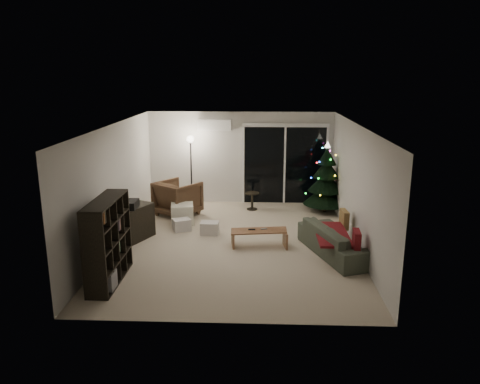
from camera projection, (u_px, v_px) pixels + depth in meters
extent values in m
plane|color=beige|center=(235.00, 243.00, 9.93)|extent=(6.50, 6.50, 0.00)
plane|color=white|center=(234.00, 125.00, 9.31)|extent=(6.50, 6.50, 0.00)
cube|color=silver|center=(241.00, 158.00, 12.76)|extent=(5.00, 0.02, 2.50)
cube|color=silver|center=(222.00, 242.00, 6.48)|extent=(5.00, 0.02, 2.50)
cube|color=silver|center=(115.00, 185.00, 9.72)|extent=(0.02, 6.50, 2.50)
cube|color=silver|center=(357.00, 187.00, 9.52)|extent=(0.02, 6.50, 2.50)
cube|color=black|center=(285.00, 166.00, 12.75)|extent=(2.20, 0.02, 2.10)
cube|color=white|center=(214.00, 125.00, 12.45)|extent=(0.90, 0.22, 0.28)
cube|color=#3F3833|center=(283.00, 199.00, 13.52)|extent=(2.60, 1.00, 0.10)
cube|color=white|center=(283.00, 178.00, 13.77)|extent=(2.20, 0.06, 1.00)
cube|color=black|center=(129.00, 225.00, 9.95)|extent=(0.91, 1.28, 0.75)
cube|color=black|center=(128.00, 204.00, 9.84)|extent=(0.38, 0.45, 0.16)
imported|color=brown|center=(178.00, 198.00, 11.80)|extent=(1.33, 1.33, 0.88)
cube|color=silver|center=(182.00, 214.00, 11.19)|extent=(0.60, 0.60, 0.47)
cube|color=white|center=(182.00, 225.00, 10.70)|extent=(0.47, 0.42, 0.27)
cube|color=white|center=(210.00, 228.00, 10.46)|extent=(0.41, 0.31, 0.28)
cylinder|color=black|center=(252.00, 201.00, 12.30)|extent=(0.46, 0.46, 0.46)
cylinder|color=black|center=(191.00, 173.00, 12.39)|extent=(0.30, 0.30, 1.86)
imported|color=#4E5847|center=(336.00, 240.00, 9.26)|extent=(1.41, 2.15, 0.59)
cube|color=maroon|center=(332.00, 234.00, 9.23)|extent=(0.63, 1.45, 0.05)
cube|color=olive|center=(344.00, 219.00, 9.82)|extent=(0.15, 0.39, 0.39)
cube|color=maroon|center=(357.00, 241.00, 8.56)|extent=(0.14, 0.39, 0.39)
cube|color=black|center=(252.00, 229.00, 9.66)|extent=(0.14, 0.04, 0.02)
cube|color=slate|center=(264.00, 229.00, 9.70)|extent=(0.14, 0.08, 0.02)
cone|color=black|center=(326.00, 177.00, 11.95)|extent=(1.45, 1.45, 1.84)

